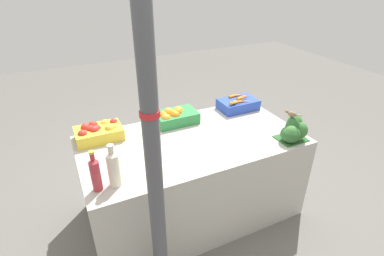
{
  "coord_description": "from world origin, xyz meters",
  "views": [
    {
      "loc": [
        -0.86,
        -1.81,
        1.94
      ],
      "look_at": [
        0.0,
        0.0,
        0.84
      ],
      "focal_mm": 28.0,
      "sensor_mm": 36.0,
      "label": 1
    }
  ],
  "objects_px": {
    "support_pole": "(150,117)",
    "broccoli_pile": "(293,130)",
    "juice_bottle_ruby": "(95,174)",
    "sparrow_bird": "(291,114)",
    "juice_bottle_cloudy": "(114,168)",
    "carrot_crate": "(238,104)",
    "apple_crate": "(98,132)",
    "orange_crate": "(175,116)"
  },
  "relations": [
    {
      "from": "apple_crate",
      "to": "sparrow_bird",
      "type": "distance_m",
      "value": 1.48
    },
    {
      "from": "carrot_crate",
      "to": "broccoli_pile",
      "type": "bearing_deg",
      "value": -84.14
    },
    {
      "from": "broccoli_pile",
      "to": "orange_crate",
      "type": "bearing_deg",
      "value": 137.41
    },
    {
      "from": "broccoli_pile",
      "to": "sparrow_bird",
      "type": "relative_size",
      "value": 1.89
    },
    {
      "from": "support_pole",
      "to": "broccoli_pile",
      "type": "height_order",
      "value": "support_pole"
    },
    {
      "from": "carrot_crate",
      "to": "sparrow_bird",
      "type": "height_order",
      "value": "sparrow_bird"
    },
    {
      "from": "support_pole",
      "to": "carrot_crate",
      "type": "distance_m",
      "value": 1.57
    },
    {
      "from": "support_pole",
      "to": "apple_crate",
      "type": "xyz_separation_m",
      "value": [
        -0.14,
        0.95,
        -0.53
      ]
    },
    {
      "from": "orange_crate",
      "to": "broccoli_pile",
      "type": "xyz_separation_m",
      "value": [
        0.71,
        -0.65,
        0.02
      ]
    },
    {
      "from": "carrot_crate",
      "to": "juice_bottle_ruby",
      "type": "relative_size",
      "value": 1.28
    },
    {
      "from": "orange_crate",
      "to": "sparrow_bird",
      "type": "distance_m",
      "value": 0.95
    },
    {
      "from": "orange_crate",
      "to": "sparrow_bird",
      "type": "relative_size",
      "value": 2.87
    },
    {
      "from": "broccoli_pile",
      "to": "juice_bottle_ruby",
      "type": "distance_m",
      "value": 1.46
    },
    {
      "from": "broccoli_pile",
      "to": "juice_bottle_ruby",
      "type": "height_order",
      "value": "juice_bottle_ruby"
    },
    {
      "from": "orange_crate",
      "to": "sparrow_bird",
      "type": "bearing_deg",
      "value": -41.56
    },
    {
      "from": "support_pole",
      "to": "juice_bottle_ruby",
      "type": "bearing_deg",
      "value": 127.15
    },
    {
      "from": "juice_bottle_ruby",
      "to": "juice_bottle_cloudy",
      "type": "bearing_deg",
      "value": 0.0
    },
    {
      "from": "orange_crate",
      "to": "juice_bottle_cloudy",
      "type": "distance_m",
      "value": 0.89
    },
    {
      "from": "carrot_crate",
      "to": "juice_bottle_ruby",
      "type": "height_order",
      "value": "juice_bottle_ruby"
    },
    {
      "from": "carrot_crate",
      "to": "broccoli_pile",
      "type": "relative_size",
      "value": 1.52
    },
    {
      "from": "orange_crate",
      "to": "broccoli_pile",
      "type": "relative_size",
      "value": 1.52
    },
    {
      "from": "juice_bottle_ruby",
      "to": "sparrow_bird",
      "type": "height_order",
      "value": "juice_bottle_ruby"
    },
    {
      "from": "sparrow_bird",
      "to": "broccoli_pile",
      "type": "bearing_deg",
      "value": 169.07
    },
    {
      "from": "juice_bottle_ruby",
      "to": "juice_bottle_cloudy",
      "type": "distance_m",
      "value": 0.11
    },
    {
      "from": "juice_bottle_ruby",
      "to": "sparrow_bird",
      "type": "bearing_deg",
      "value": -0.63
    },
    {
      "from": "orange_crate",
      "to": "carrot_crate",
      "type": "relative_size",
      "value": 1.0
    },
    {
      "from": "support_pole",
      "to": "broccoli_pile",
      "type": "relative_size",
      "value": 11.48
    },
    {
      "from": "apple_crate",
      "to": "juice_bottle_ruby",
      "type": "height_order",
      "value": "juice_bottle_ruby"
    },
    {
      "from": "carrot_crate",
      "to": "juice_bottle_ruby",
      "type": "distance_m",
      "value": 1.52
    },
    {
      "from": "juice_bottle_cloudy",
      "to": "orange_crate",
      "type": "bearing_deg",
      "value": 43.09
    },
    {
      "from": "support_pole",
      "to": "juice_bottle_cloudy",
      "type": "relative_size",
      "value": 9.2
    },
    {
      "from": "support_pole",
      "to": "orange_crate",
      "type": "relative_size",
      "value": 7.56
    },
    {
      "from": "support_pole",
      "to": "orange_crate",
      "type": "xyz_separation_m",
      "value": [
        0.5,
        0.94,
        -0.53
      ]
    },
    {
      "from": "apple_crate",
      "to": "carrot_crate",
      "type": "relative_size",
      "value": 1.0
    },
    {
      "from": "apple_crate",
      "to": "orange_crate",
      "type": "height_order",
      "value": "orange_crate"
    },
    {
      "from": "apple_crate",
      "to": "orange_crate",
      "type": "xyz_separation_m",
      "value": [
        0.64,
        -0.01,
        0.0
      ]
    },
    {
      "from": "apple_crate",
      "to": "broccoli_pile",
      "type": "relative_size",
      "value": 1.52
    },
    {
      "from": "apple_crate",
      "to": "carrot_crate",
      "type": "height_order",
      "value": "same"
    },
    {
      "from": "carrot_crate",
      "to": "support_pole",
      "type": "bearing_deg",
      "value": -140.33
    },
    {
      "from": "orange_crate",
      "to": "sparrow_bird",
      "type": "height_order",
      "value": "sparrow_bird"
    },
    {
      "from": "apple_crate",
      "to": "sparrow_bird",
      "type": "xyz_separation_m",
      "value": [
        1.33,
        -0.63,
        0.15
      ]
    },
    {
      "from": "apple_crate",
      "to": "sparrow_bird",
      "type": "bearing_deg",
      "value": -25.16
    }
  ]
}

